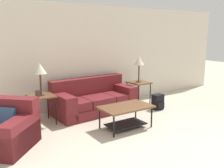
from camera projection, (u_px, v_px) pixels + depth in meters
name	position (u px, v px, depth m)	size (l,w,h in m)	color
wall_back	(96.00, 56.00, 6.55)	(9.11, 0.06, 2.60)	silver
couch	(94.00, 100.00, 6.06)	(2.04, 1.03, 0.82)	maroon
armchair	(4.00, 131.00, 4.17)	(1.31, 1.31, 0.80)	maroon
coffee_table	(126.00, 112.00, 5.02)	(1.05, 0.64, 0.46)	brown
side_table_left	(41.00, 98.00, 5.23)	(0.50, 0.55, 0.62)	brown
side_table_right	(139.00, 84.00, 6.64)	(0.50, 0.55, 0.62)	brown
table_lamp_left	(40.00, 69.00, 5.11)	(0.27, 0.27, 0.68)	#472D1E
table_lamp_right	(139.00, 62.00, 6.52)	(0.27, 0.27, 0.68)	#472D1E
backpack	(158.00, 102.00, 6.30)	(0.27, 0.27, 0.38)	black
picture_frame	(38.00, 94.00, 5.08)	(0.10, 0.04, 0.13)	#4C3828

